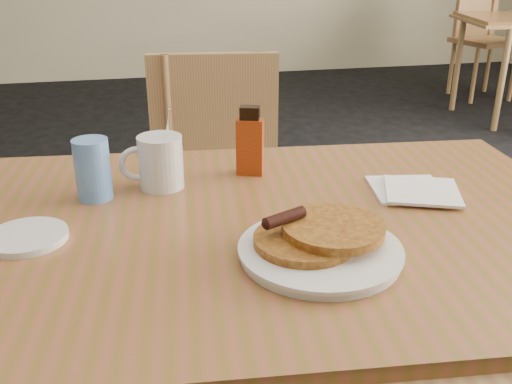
% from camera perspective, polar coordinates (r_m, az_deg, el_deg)
% --- Properties ---
extents(main_table, '(1.34, 0.97, 0.75)m').
position_cam_1_polar(main_table, '(1.05, 1.34, -4.84)').
color(main_table, brown).
rests_on(main_table, floor).
extents(chair_main_far, '(0.46, 0.46, 0.91)m').
position_cam_1_polar(chair_main_far, '(1.81, -3.61, 1.70)').
color(chair_main_far, '#AA8850').
rests_on(chair_main_far, floor).
extents(chair_neighbor_far, '(0.54, 0.54, 1.00)m').
position_cam_1_polar(chair_neighbor_far, '(5.43, 21.62, 15.19)').
color(chair_neighbor_far, '#AA8850').
rests_on(chair_neighbor_far, floor).
extents(pancake_plate, '(0.26, 0.26, 0.07)m').
position_cam_1_polar(pancake_plate, '(0.92, 6.35, -5.27)').
color(pancake_plate, silver).
rests_on(pancake_plate, main_table).
extents(coffee_mug, '(0.13, 0.09, 0.17)m').
position_cam_1_polar(coffee_mug, '(1.18, -9.67, 3.06)').
color(coffee_mug, silver).
rests_on(coffee_mug, main_table).
extents(syrup_bottle, '(0.07, 0.05, 0.15)m').
position_cam_1_polar(syrup_bottle, '(1.23, -0.61, 4.91)').
color(syrup_bottle, maroon).
rests_on(syrup_bottle, main_table).
extents(napkin_stack, '(0.19, 0.20, 0.01)m').
position_cam_1_polar(napkin_stack, '(1.19, 15.58, 0.18)').
color(napkin_stack, white).
rests_on(napkin_stack, main_table).
extents(blue_tumbler, '(0.09, 0.09, 0.12)m').
position_cam_1_polar(blue_tumbler, '(1.15, -16.01, 2.19)').
color(blue_tumbler, '#5C8ED9').
rests_on(blue_tumbler, main_table).
extents(side_saucer, '(0.14, 0.14, 0.01)m').
position_cam_1_polar(side_saucer, '(1.04, -21.93, -4.19)').
color(side_saucer, silver).
rests_on(side_saucer, main_table).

